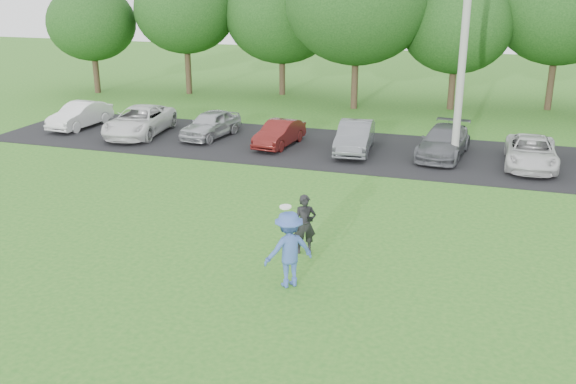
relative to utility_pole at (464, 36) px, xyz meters
The scene contains 7 objects.
ground 13.72m from the utility_pole, 107.70° to the right, with size 100.00×100.00×0.00m, color #296D1F.
parking_lot 6.22m from the utility_pole, 169.03° to the left, with size 32.00×6.50×0.03m, color black.
utility_pole is the anchor object (origin of this frame).
frisbee_player 12.56m from the utility_pole, 104.51° to the right, with size 1.34×1.29×2.00m.
camera_bystander 10.92m from the utility_pole, 108.08° to the right, with size 0.67×0.56×1.58m.
parked_cars 5.94m from the utility_pole, behind, with size 28.12×5.01×1.25m.
tree_row 10.79m from the utility_pole, 102.82° to the left, with size 42.39×9.85×8.64m.
Camera 1 is at (5.00, -12.25, 6.95)m, focal length 40.00 mm.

